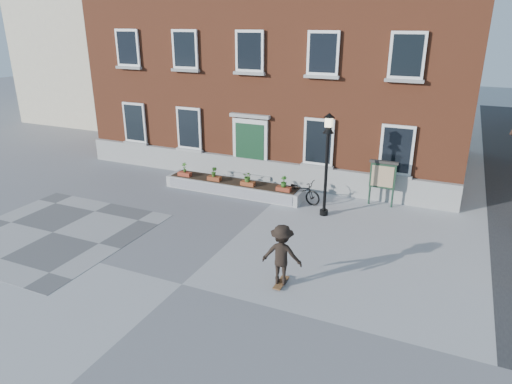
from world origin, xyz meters
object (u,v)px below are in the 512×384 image
at_px(bicycle, 299,191).
at_px(lamp_post, 327,151).
at_px(notice_board, 383,176).
at_px(skateboarder, 282,255).

xyz_separation_m(bicycle, lamp_post, (1.30, -0.86, 2.05)).
xyz_separation_m(notice_board, skateboarder, (-1.49, -7.15, -0.32)).
height_order(lamp_post, notice_board, lamp_post).
distance_m(bicycle, skateboarder, 6.38).
distance_m(lamp_post, skateboarder, 5.55).
height_order(bicycle, notice_board, notice_board).
bearing_deg(notice_board, skateboarder, -101.78).
bearing_deg(bicycle, notice_board, -61.96).
bearing_deg(lamp_post, bicycle, 146.49).
bearing_deg(notice_board, lamp_post, -134.19).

